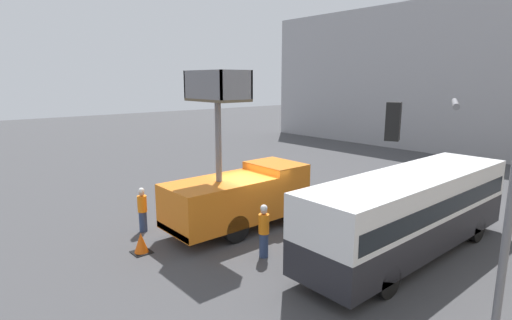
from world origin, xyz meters
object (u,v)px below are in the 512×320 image
traffic_light_pole (465,180)px  road_worker_directing (264,231)px  traffic_cone_near_truck (141,243)px  utility_truck (239,193)px  road_worker_near_truck (142,210)px  city_bus (411,208)px

traffic_light_pole → road_worker_directing: bearing=-176.7°
traffic_light_pole → traffic_cone_near_truck: (-9.49, -3.52, -3.63)m
road_worker_directing → traffic_cone_near_truck: (-3.14, -3.16, -0.62)m
utility_truck → road_worker_near_truck: 4.04m
traffic_light_pole → traffic_cone_near_truck: bearing=-159.6°
city_bus → road_worker_near_truck: bearing=137.4°
city_bus → traffic_light_pole: traffic_light_pole is taller
utility_truck → city_bus: bearing=26.7°
city_bus → road_worker_near_truck: size_ratio=5.41×
road_worker_directing → city_bus: bearing=-117.8°
utility_truck → traffic_light_pole: (9.09, -0.70, 2.45)m
traffic_light_pole → road_worker_directing: 7.04m
road_worker_near_truck → road_worker_directing: (5.06, 2.18, 0.04)m
traffic_light_pole → road_worker_near_truck: bearing=-167.4°
road_worker_near_truck → road_worker_directing: bearing=-153.0°
utility_truck → road_worker_directing: bearing=-21.3°
city_bus → road_worker_directing: size_ratio=5.24×
city_bus → traffic_light_pole: (3.13, -3.69, 2.23)m
utility_truck → traffic_cone_near_truck: 4.40m
utility_truck → traffic_cone_near_truck: (-0.40, -4.22, -1.18)m
utility_truck → road_worker_near_truck: size_ratio=3.50×
road_worker_near_truck → traffic_cone_near_truck: 2.23m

